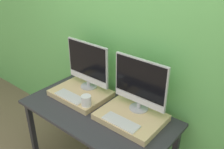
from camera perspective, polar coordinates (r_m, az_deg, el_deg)
The scene contains 9 objects.
wall_back at distance 2.42m, azimuth 3.39°, elevation 6.84°, with size 8.00×0.04×2.60m.
workbench at distance 2.42m, azimuth -3.32°, elevation -10.02°, with size 1.49×0.74×0.76m.
wooden_riser_left at distance 2.60m, azimuth -7.12°, elevation -4.31°, with size 0.57×0.44×0.06m.
monitor_left at distance 2.54m, azimuth -5.57°, elevation 2.36°, with size 0.52×0.17×0.50m.
keyboard_left at distance 2.50m, azimuth -9.58°, elevation -4.95°, with size 0.33×0.12×0.01m.
mug at distance 2.34m, azimuth -5.91°, elevation -5.97°, with size 0.09×0.09×0.10m.
wooden_riser_right at distance 2.26m, azimuth 4.33°, elevation -9.70°, with size 0.57×0.44×0.06m.
monitor_right at distance 2.18m, azimuth 6.42°, elevation -2.09°, with size 0.52×0.17×0.50m.
keyboard_right at distance 2.14m, azimuth 2.04°, elevation -10.78°, with size 0.33×0.12×0.01m.
Camera 1 is at (1.33, -1.03, 2.14)m, focal length 40.00 mm.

